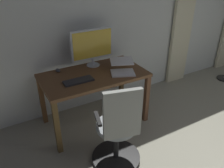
{
  "coord_description": "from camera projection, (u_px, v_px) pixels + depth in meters",
  "views": [
    {
      "loc": [
        2.53,
        -0.05,
        2.07
      ],
      "look_at": [
        1.49,
        -1.91,
        0.91
      ],
      "focal_mm": 36.91,
      "sensor_mm": 36.0,
      "label": 1
    }
  ],
  "objects": [
    {
      "name": "computer_mouse",
      "position": [
        58.0,
        70.0,
        3.05
      ],
      "size": [
        0.06,
        0.1,
        0.04
      ],
      "primitive_type": "ellipsoid",
      "color": "#333338",
      "rests_on": "desk"
    },
    {
      "name": "office_chair",
      "position": [
        118.0,
        131.0,
        2.42
      ],
      "size": [
        0.56,
        0.56,
        1.04
      ],
      "rotation": [
        0.0,
        0.0,
        2.89
      ],
      "color": "black",
      "rests_on": "ground"
    },
    {
      "name": "back_room_partition",
      "position": [
        158.0,
        8.0,
        3.71
      ],
      "size": [
        5.46,
        0.1,
        2.74
      ],
      "primitive_type": "cube",
      "color": "silver",
      "rests_on": "ground"
    },
    {
      "name": "desk",
      "position": [
        94.0,
        81.0,
        3.03
      ],
      "size": [
        1.35,
        0.75,
        0.75
      ],
      "color": "brown",
      "rests_on": "ground"
    },
    {
      "name": "curtain_right_panel",
      "position": [
        183.0,
        20.0,
        3.94
      ],
      "size": [
        0.41,
        0.06,
        2.3
      ],
      "primitive_type": "cube",
      "color": "beige",
      "rests_on": "ground"
    },
    {
      "name": "laptop",
      "position": [
        122.0,
        68.0,
        3.01
      ],
      "size": [
        0.4,
        0.42,
        0.15
      ],
      "rotation": [
        0.0,
        0.0,
        -0.4
      ],
      "color": "silver",
      "rests_on": "desk"
    },
    {
      "name": "computer_keyboard",
      "position": [
        78.0,
        81.0,
        2.79
      ],
      "size": [
        0.37,
        0.14,
        0.02
      ],
      "primitive_type": "cube",
      "color": "#232328",
      "rests_on": "desk"
    },
    {
      "name": "computer_monitor",
      "position": [
        92.0,
        45.0,
        3.09
      ],
      "size": [
        0.61,
        0.18,
        0.52
      ],
      "color": "#B7BCC1",
      "rests_on": "desk"
    }
  ]
}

